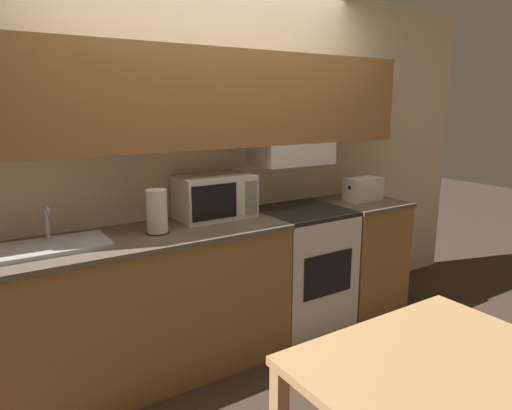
% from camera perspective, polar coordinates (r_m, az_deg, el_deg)
% --- Properties ---
extents(ground_plane, '(16.00, 16.00, 0.00)m').
position_cam_1_polar(ground_plane, '(3.66, -5.61, -15.22)').
color(ground_plane, '#3D2D23').
extents(wall_back, '(5.42, 0.38, 2.55)m').
position_cam_1_polar(wall_back, '(3.20, -5.40, 8.61)').
color(wall_back, beige).
rests_on(wall_back, ground_plane).
extents(lower_counter_main, '(1.83, 0.64, 0.93)m').
position_cam_1_polar(lower_counter_main, '(2.99, -13.62, -12.21)').
color(lower_counter_main, '#A36B38').
rests_on(lower_counter_main, ground_plane).
extents(lower_counter_right_stub, '(0.58, 0.64, 0.93)m').
position_cam_1_polar(lower_counter_right_stub, '(3.93, 12.67, -6.08)').
color(lower_counter_right_stub, '#A36B38').
rests_on(lower_counter_right_stub, ground_plane).
extents(stove_range, '(0.63, 0.62, 0.93)m').
position_cam_1_polar(stove_range, '(3.54, 5.65, -7.91)').
color(stove_range, white).
rests_on(stove_range, ground_plane).
extents(microwave, '(0.52, 0.32, 0.29)m').
position_cam_1_polar(microwave, '(3.13, -5.17, 1.05)').
color(microwave, white).
rests_on(microwave, lower_counter_main).
extents(toaster, '(0.31, 0.17, 0.19)m').
position_cam_1_polar(toaster, '(3.80, 13.25, 1.98)').
color(toaster, white).
rests_on(toaster, lower_counter_right_stub).
extents(sink_basin, '(0.58, 0.34, 0.22)m').
position_cam_1_polar(sink_basin, '(2.71, -24.08, -4.65)').
color(sink_basin, '#B7BABF').
rests_on(sink_basin, lower_counter_main).
extents(paper_towel_roll, '(0.14, 0.14, 0.27)m').
position_cam_1_polar(paper_towel_roll, '(2.81, -12.29, -0.81)').
color(paper_towel_roll, black).
rests_on(paper_towel_roll, lower_counter_main).
extents(dining_table, '(1.04, 0.75, 0.76)m').
position_cam_1_polar(dining_table, '(1.97, 21.54, -20.44)').
color(dining_table, tan).
rests_on(dining_table, ground_plane).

